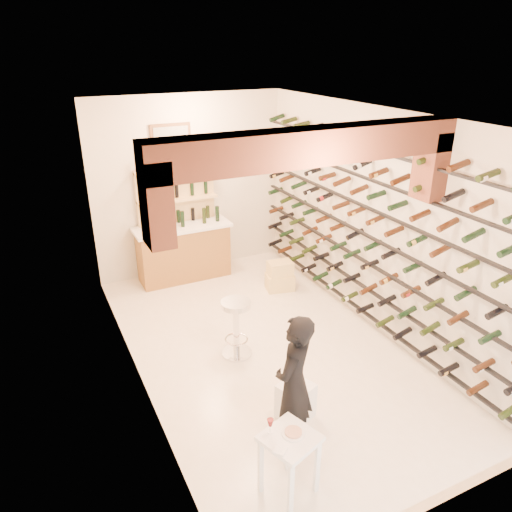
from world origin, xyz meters
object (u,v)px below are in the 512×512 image
at_px(tasting_table, 289,447).
at_px(person, 294,383).
at_px(back_counter, 184,251).
at_px(chrome_barstool, 236,324).
at_px(crate_lower, 280,282).
at_px(white_stool, 296,401).
at_px(wine_rack, 362,229).

distance_m(tasting_table, person, 0.67).
bearing_deg(tasting_table, person, 37.90).
bearing_deg(person, back_counter, -131.24).
height_order(chrome_barstool, crate_lower, chrome_barstool).
xyz_separation_m(tasting_table, chrome_barstool, (0.47, 2.27, -0.08)).
bearing_deg(white_stool, wine_rack, 36.75).
bearing_deg(wine_rack, white_stool, -143.25).
distance_m(white_stool, crate_lower, 3.16).
bearing_deg(wine_rack, back_counter, 124.66).
bearing_deg(crate_lower, person, -116.49).
bearing_deg(crate_lower, tasting_table, -117.50).
bearing_deg(person, chrome_barstool, -132.03).
relative_size(back_counter, person, 1.09).
distance_m(person, chrome_barstool, 1.78).
xyz_separation_m(person, crate_lower, (1.59, 3.19, -0.64)).
height_order(white_stool, person, person).
relative_size(wine_rack, person, 3.66).
bearing_deg(tasting_table, back_counter, 64.15).
distance_m(wine_rack, crate_lower, 2.10).
bearing_deg(white_stool, person, -125.49).
bearing_deg(tasting_table, white_stool, 37.01).
bearing_deg(back_counter, chrome_barstool, -92.76).
bearing_deg(crate_lower, back_counter, 138.81).
bearing_deg(person, crate_lower, -154.44).
xyz_separation_m(tasting_table, person, (0.34, 0.53, 0.22)).
height_order(person, chrome_barstool, person).
xyz_separation_m(wine_rack, person, (-2.08, -1.71, -0.77)).
height_order(white_stool, chrome_barstool, chrome_barstool).
xyz_separation_m(back_counter, person, (-0.25, -4.36, 0.24)).
height_order(wine_rack, back_counter, wine_rack).
bearing_deg(tasting_table, chrome_barstool, 59.44).
xyz_separation_m(wine_rack, white_stool, (-1.85, -1.38, -1.33)).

